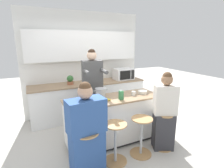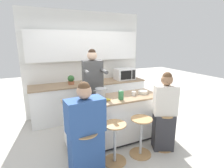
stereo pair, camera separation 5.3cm
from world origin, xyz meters
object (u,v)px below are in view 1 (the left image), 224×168
at_px(person_seated_near, 164,115).
at_px(banana_bunch, 108,100).
at_px(potted_plant, 70,80).
at_px(bar_stool_center_right, 141,135).
at_px(bar_stool_rightmost, 164,129).
at_px(cooking_pot, 101,92).
at_px(coffee_cup_near, 133,93).
at_px(microwave, 123,74).
at_px(kitchen_island, 113,120).
at_px(person_cooking, 93,92).
at_px(person_wrapped_blanket, 87,133).
at_px(coffee_cup_far, 93,99).
at_px(bar_stool_center_left, 116,142).
at_px(fruit_bowl, 78,103).
at_px(juice_carton, 121,95).
at_px(bar_stool_leftmost, 87,152).

height_order(person_seated_near, banana_bunch, person_seated_near).
bearing_deg(potted_plant, bar_stool_center_right, -69.89).
relative_size(bar_stool_rightmost, cooking_pot, 2.30).
xyz_separation_m(person_seated_near, banana_bunch, (-0.89, 0.49, 0.26)).
xyz_separation_m(bar_stool_rightmost, coffee_cup_near, (-0.32, 0.55, 0.58)).
bearing_deg(microwave, kitchen_island, -125.81).
bearing_deg(cooking_pot, coffee_cup_near, -18.01).
relative_size(bar_stool_rightmost, person_cooking, 0.38).
bearing_deg(person_cooking, kitchen_island, -62.30).
distance_m(bar_stool_rightmost, person_wrapped_blanket, 1.49).
bearing_deg(kitchen_island, coffee_cup_far, -178.27).
distance_m(kitchen_island, coffee_cup_far, 0.64).
relative_size(person_wrapped_blanket, coffee_cup_near, 13.16).
xyz_separation_m(bar_stool_center_right, banana_bunch, (-0.42, 0.48, 0.56)).
distance_m(bar_stool_center_left, coffee_cup_near, 1.03).
xyz_separation_m(coffee_cup_far, potted_plant, (-0.07, 1.43, 0.07)).
bearing_deg(kitchen_island, fruit_bowl, -172.46).
height_order(cooking_pot, banana_bunch, cooking_pot).
height_order(kitchen_island, person_seated_near, person_seated_near).
relative_size(bar_stool_center_right, potted_plant, 2.98).
bearing_deg(coffee_cup_far, person_seated_near, -27.52).
xyz_separation_m(bar_stool_center_left, person_cooking, (0.03, 1.13, 0.53)).
height_order(bar_stool_center_right, coffee_cup_near, coffee_cup_near).
distance_m(cooking_pot, coffee_cup_near, 0.64).
bearing_deg(juice_carton, person_wrapped_blanket, -150.90).
height_order(bar_stool_rightmost, microwave, microwave).
distance_m(fruit_bowl, coffee_cup_far, 0.31).
relative_size(bar_stool_center_right, microwave, 1.30).
height_order(person_cooking, potted_plant, person_cooking).
height_order(bar_stool_rightmost, fruit_bowl, fruit_bowl).
bearing_deg(microwave, person_wrapped_blanket, -131.01).
distance_m(kitchen_island, cooking_pot, 0.59).
distance_m(person_cooking, banana_bunch, 0.67).
relative_size(bar_stool_center_right, coffee_cup_far, 5.90).
xyz_separation_m(bar_stool_center_left, bar_stool_center_right, (0.49, -0.01, 0.00)).
xyz_separation_m(bar_stool_center_left, coffee_cup_far, (-0.17, 0.56, 0.59)).
xyz_separation_m(bar_stool_rightmost, potted_plant, (-1.22, 2.00, 0.66)).
xyz_separation_m(kitchen_island, microwave, (0.99, 1.37, 0.60)).
bearing_deg(coffee_cup_near, microwave, 67.92).
height_order(person_wrapped_blanket, cooking_pot, person_wrapped_blanket).
distance_m(bar_stool_leftmost, bar_stool_rightmost, 1.47).
relative_size(fruit_bowl, coffee_cup_far, 1.96).
xyz_separation_m(bar_stool_leftmost, potted_plant, (0.25, 2.04, 0.66)).
xyz_separation_m(bar_stool_leftmost, coffee_cup_far, (0.32, 0.61, 0.59)).
bearing_deg(potted_plant, coffee_cup_near, -58.12).
xyz_separation_m(bar_stool_center_left, bar_stool_rightmost, (0.98, -0.02, 0.00)).
distance_m(cooking_pot, potted_plant, 1.29).
relative_size(bar_stool_rightmost, person_wrapped_blanket, 0.48).
distance_m(person_seated_near, potted_plant, 2.38).
height_order(fruit_bowl, coffee_cup_near, coffee_cup_near).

